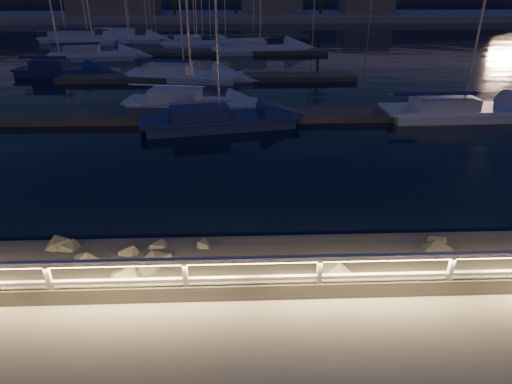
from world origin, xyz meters
TOP-DOWN VIEW (x-y plane):
  - ground at (0.00, 0.00)m, footprint 400.00×400.00m
  - harbor_water at (0.00, 31.22)m, footprint 400.00×440.00m
  - guard_rail at (-0.07, -0.00)m, footprint 44.11×0.12m
  - riprap at (0.47, 1.06)m, footprint 34.57×2.37m
  - floating_docks at (0.00, 32.50)m, footprint 22.00×36.00m
  - far_shore at (-0.12, 74.05)m, footprint 160.00×14.00m
  - sailboat_c at (1.02, 14.62)m, footprint 8.42×3.86m
  - sailboat_e at (-11.62, 28.18)m, footprint 7.33×2.68m
  - sailboat_f at (-0.65, 17.95)m, footprint 8.15×3.64m
  - sailboat_g at (-1.99, 26.14)m, footprint 8.83×4.17m
  - sailboat_h at (14.41, 15.87)m, footprint 9.02×2.97m
  - sailboat_i at (-14.79, 46.11)m, footprint 8.02×3.87m
  - sailboat_j at (-11.14, 35.35)m, footprint 8.43×3.56m
  - sailboat_k at (-2.29, 42.73)m, footprint 8.14×3.56m
  - sailboat_l at (4.19, 38.55)m, footprint 9.89×3.92m
  - sailboat_m at (-17.70, 47.58)m, footprint 6.59×3.47m
  - sailboat_n at (-10.51, 47.05)m, footprint 8.67×3.53m

SIDE VIEW (x-z plane):
  - harbor_water at x=0.00m, z-range -1.27..-0.67m
  - floating_docks at x=0.00m, z-range -0.60..-0.20m
  - sailboat_m at x=-17.70m, z-range -5.63..5.25m
  - sailboat_k at x=-2.29m, z-range -6.87..6.51m
  - sailboat_c at x=1.02m, z-range -7.07..6.73m
  - sailboat_h at x=14.41m, z-range -7.71..7.38m
  - sailboat_e at x=-11.62m, z-range -6.31..5.99m
  - sailboat_g at x=-1.99m, z-range -7.39..7.07m
  - sailboat_f at x=-0.65m, z-range -6.87..6.56m
  - sailboat_j at x=-11.14m, z-range -7.12..6.83m
  - sailboat_l at x=4.19m, z-range -8.28..8.00m
  - sailboat_i at x=-14.79m, z-range -6.76..6.48m
  - sailboat_n at x=-10.51m, z-range -7.32..7.05m
  - riprap at x=0.47m, z-range -0.72..0.47m
  - ground at x=0.00m, z-range 0.00..0.00m
  - far_shore at x=-0.12m, z-range -2.31..2.89m
  - guard_rail at x=-0.07m, z-range 0.24..1.30m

